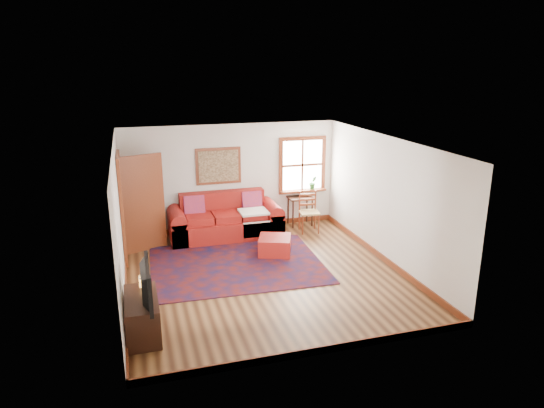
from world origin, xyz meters
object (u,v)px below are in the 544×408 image
object	(u,v)px
red_leather_sofa	(225,222)
ladder_back_chair	(309,210)
side_table	(300,202)
media_cabinet	(142,316)
red_ottoman	(275,246)

from	to	relation	value
red_leather_sofa	ladder_back_chair	xyz separation A→B (m)	(1.94, -0.22, 0.19)
ladder_back_chair	side_table	bearing A→B (deg)	94.08
red_leather_sofa	side_table	xyz separation A→B (m)	(1.91, 0.27, 0.26)
red_leather_sofa	ladder_back_chair	size ratio (longest dim) A/B	2.65
ladder_back_chair	media_cabinet	size ratio (longest dim) A/B	0.90
media_cabinet	side_table	bearing A→B (deg)	46.02
red_leather_sofa	media_cabinet	xyz separation A→B (m)	(-1.98, -3.77, -0.04)
side_table	ladder_back_chair	distance (m)	0.49
red_ottoman	ladder_back_chair	bearing A→B (deg)	64.97
red_ottoman	red_leather_sofa	bearing A→B (deg)	139.87
red_leather_sofa	ladder_back_chair	world-z (taller)	red_leather_sofa
red_ottoman	media_cabinet	xyz separation A→B (m)	(-2.75, -2.40, 0.11)
red_ottoman	ladder_back_chair	xyz separation A→B (m)	(1.18, 1.15, 0.33)
red_leather_sofa	media_cabinet	size ratio (longest dim) A/B	2.39
side_table	media_cabinet	distance (m)	5.61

